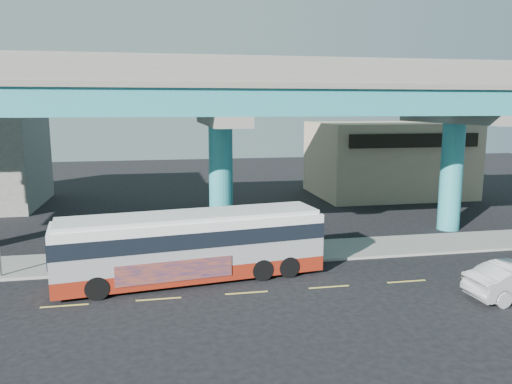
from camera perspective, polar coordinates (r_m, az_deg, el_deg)
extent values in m
plane|color=black|center=(23.80, -1.21, -11.20)|extent=(120.00, 120.00, 0.00)
cube|color=gray|center=(28.92, -3.08, -7.22)|extent=(70.00, 4.00, 0.15)
cube|color=#D8C64C|center=(23.61, -21.04, -12.04)|extent=(2.00, 0.12, 0.01)
cube|color=#D8C64C|center=(23.22, -11.07, -11.91)|extent=(2.00, 0.12, 0.01)
cube|color=#D8C64C|center=(23.52, -1.08, -11.44)|extent=(2.00, 0.12, 0.01)
cube|color=#D8C64C|center=(24.48, 8.34, -10.68)|extent=(2.00, 0.12, 0.01)
cube|color=#D8C64C|center=(26.03, 16.81, -9.75)|extent=(2.00, 0.12, 0.01)
cube|color=#D8C64C|center=(28.06, 24.15, -8.77)|extent=(2.00, 0.12, 0.01)
cylinder|color=teal|center=(31.51, -4.02, 0.95)|extent=(1.50, 1.50, 7.40)
cube|color=gray|center=(31.15, -4.11, 8.24)|extent=(2.00, 12.00, 0.60)
cube|color=gray|center=(34.62, -4.84, 9.86)|extent=(1.80, 5.00, 1.20)
cylinder|color=teal|center=(37.00, 21.41, 1.60)|extent=(1.50, 1.50, 7.40)
cube|color=gray|center=(36.69, 21.80, 7.80)|extent=(2.00, 12.00, 0.60)
cube|color=gray|center=(39.68, 19.13, 9.35)|extent=(1.80, 5.00, 1.20)
cube|color=teal|center=(27.67, -3.24, 10.13)|extent=(52.00, 5.00, 1.40)
cube|color=gray|center=(27.69, -3.26, 11.89)|extent=(52.00, 5.40, 0.30)
cube|color=gray|center=(25.24, -2.49, 13.36)|extent=(52.00, 0.25, 0.80)
cube|color=gray|center=(30.19, -3.93, 12.75)|extent=(52.00, 0.25, 0.80)
cube|color=teal|center=(34.64, -4.87, 12.01)|extent=(52.00, 5.00, 1.40)
cube|color=gray|center=(34.69, -4.89, 13.42)|extent=(52.00, 5.40, 0.30)
cube|color=gray|center=(32.25, -4.41, 14.69)|extent=(52.00, 0.25, 0.80)
cube|color=gray|center=(37.21, -5.33, 14.01)|extent=(52.00, 0.25, 0.80)
cube|color=tan|center=(50.15, 14.81, 3.69)|extent=(14.00, 10.00, 7.00)
cube|color=black|center=(45.46, 17.71, 5.62)|extent=(12.00, 0.25, 1.20)
cube|color=maroon|center=(25.24, -7.30, -8.60)|extent=(13.26, 4.50, 0.76)
cube|color=#ADADB1|center=(24.89, -7.36, -5.99)|extent=(13.26, 4.50, 1.63)
cube|color=black|center=(24.75, -7.38, -4.78)|extent=(13.33, 4.56, 0.76)
cube|color=silver|center=(24.61, -7.41, -3.44)|extent=(13.26, 4.50, 0.43)
cube|color=silver|center=(24.54, -7.43, -2.70)|extent=(12.83, 4.20, 0.22)
cube|color=black|center=(26.79, 6.46, -4.00)|extent=(0.40, 2.50, 1.30)
cube|color=black|center=(24.43, -22.63, -6.06)|extent=(0.40, 2.50, 1.30)
cube|color=navy|center=(23.62, -9.23, -8.92)|extent=(5.38, 0.78, 0.98)
cylinder|color=black|center=(23.65, -17.72, -10.41)|extent=(1.12, 0.47, 1.08)
cylinder|color=black|center=(26.01, -17.85, -8.57)|extent=(1.12, 0.47, 1.08)
cylinder|color=black|center=(24.93, 0.72, -8.88)|extent=(1.12, 0.47, 1.08)
cylinder|color=black|center=(27.18, -1.05, -7.29)|extent=(1.12, 0.47, 1.08)
cylinder|color=black|center=(25.41, 3.75, -8.54)|extent=(1.12, 0.47, 1.08)
cylinder|color=black|center=(27.63, 1.76, -7.01)|extent=(1.12, 0.47, 1.08)
cylinder|color=gray|center=(27.67, 1.05, -5.49)|extent=(0.06, 0.06, 2.17)
cylinder|color=#B20A0A|center=(27.39, 1.07, -3.41)|extent=(0.60, 0.50, 0.75)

